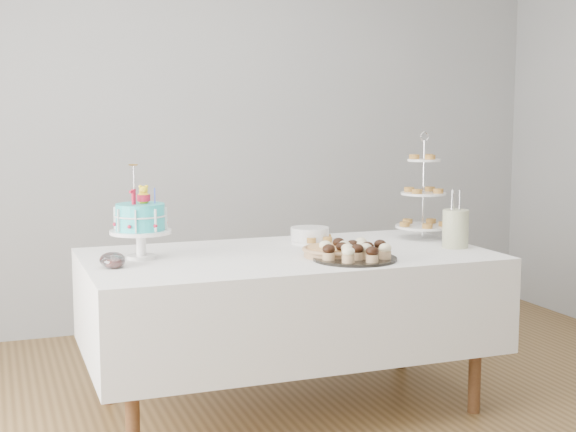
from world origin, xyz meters
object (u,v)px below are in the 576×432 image
object	(u,v)px
cupcake_tray	(355,251)
jam_bowl_a	(113,262)
plate_stack	(310,235)
jam_bowl_b	(112,260)
pastry_plate	(315,240)
utensil_pitcher	(456,227)
table	(288,300)
pie	(334,251)
birthday_cake	(141,233)
tiered_stand	(423,194)

from	to	relation	value
cupcake_tray	jam_bowl_a	size ratio (longest dim) A/B	3.81
plate_stack	jam_bowl_b	xyz separation A→B (m)	(-1.06, -0.33, -0.01)
pastry_plate	utensil_pitcher	size ratio (longest dim) A/B	0.89
jam_bowl_b	table	bearing A→B (deg)	4.01
table	utensil_pitcher	xyz separation A→B (m)	(0.84, -0.14, 0.33)
table	cupcake_tray	xyz separation A→B (m)	(0.22, -0.28, 0.27)
jam_bowl_a	utensil_pitcher	size ratio (longest dim) A/B	0.35
pie	cupcake_tray	bearing A→B (deg)	-64.87
plate_stack	utensil_pitcher	size ratio (longest dim) A/B	0.69
cupcake_tray	pie	xyz separation A→B (m)	(-0.05, 0.11, -0.02)
pie	table	bearing A→B (deg)	136.05
table	birthday_cake	bearing A→B (deg)	171.56
pie	jam_bowl_b	world-z (taller)	jam_bowl_b
pastry_plate	utensil_pitcher	world-z (taller)	utensil_pitcher
birthday_cake	jam_bowl_b	distance (m)	0.24
plate_stack	jam_bowl_a	world-z (taller)	plate_stack
table	plate_stack	xyz separation A→B (m)	(0.22, 0.27, 0.27)
birthday_cake	jam_bowl_b	bearing A→B (deg)	-158.54
pastry_plate	jam_bowl_b	size ratio (longest dim) A/B	2.28
birthday_cake	utensil_pitcher	bearing A→B (deg)	-33.48
table	jam_bowl_b	xyz separation A→B (m)	(-0.84, -0.06, 0.26)
pastry_plate	jam_bowl_a	xyz separation A→B (m)	(-1.08, -0.32, 0.01)
pastry_plate	jam_bowl_a	distance (m)	1.12
plate_stack	pastry_plate	size ratio (longest dim) A/B	0.78
pie	jam_bowl_b	xyz separation A→B (m)	(-1.01, 0.10, 0.00)
table	tiered_stand	world-z (taller)	tiered_stand
birthday_cake	plate_stack	world-z (taller)	birthday_cake
table	tiered_stand	bearing A→B (deg)	12.48
table	jam_bowl_a	size ratio (longest dim) A/B	18.94
table	jam_bowl_a	xyz separation A→B (m)	(-0.84, -0.08, 0.26)
cupcake_tray	plate_stack	world-z (taller)	cupcake_tray
pastry_plate	jam_bowl_a	bearing A→B (deg)	-163.65
table	pie	xyz separation A→B (m)	(0.17, -0.16, 0.25)
plate_stack	jam_bowl_a	distance (m)	1.12
tiered_stand	pie	bearing A→B (deg)	-152.50
pie	plate_stack	world-z (taller)	plate_stack
cupcake_tray	tiered_stand	xyz separation A→B (m)	(0.62, 0.46, 0.19)
birthday_cake	jam_bowl_b	size ratio (longest dim) A/B	3.87
pastry_plate	jam_bowl_b	world-z (taller)	jam_bowl_b
birthday_cake	tiered_stand	size ratio (longest dim) A/B	0.76
tiered_stand	table	bearing A→B (deg)	-167.52
plate_stack	jam_bowl_a	xyz separation A→B (m)	(-1.06, -0.36, -0.01)
table	cupcake_tray	bearing A→B (deg)	-51.13
plate_stack	jam_bowl_a	size ratio (longest dim) A/B	1.97
table	plate_stack	world-z (taller)	plate_stack
cupcake_tray	plate_stack	size ratio (longest dim) A/B	1.93
plate_stack	pastry_plate	bearing A→B (deg)	-68.95
birthday_cake	cupcake_tray	bearing A→B (deg)	-47.22
pie	pastry_plate	distance (m)	0.40
jam_bowl_b	plate_stack	bearing A→B (deg)	17.27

